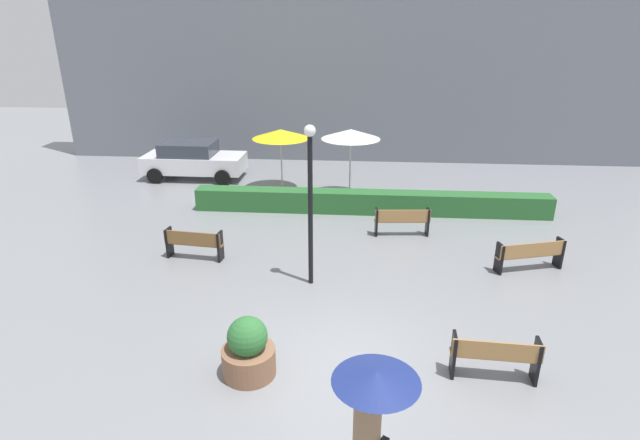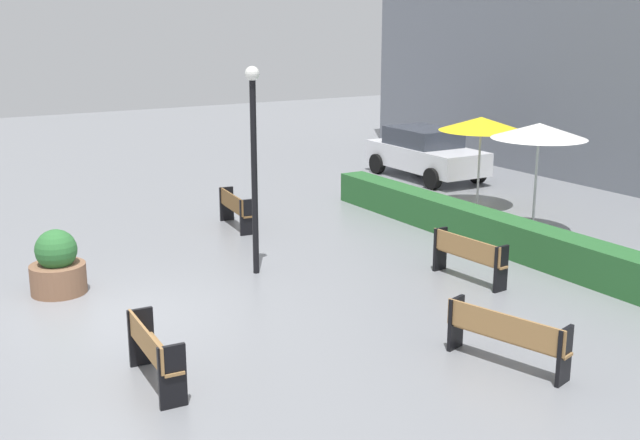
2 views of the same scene
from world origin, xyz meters
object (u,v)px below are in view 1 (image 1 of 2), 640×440
object	(u,v)px
patio_umbrella_yellow	(281,134)
bench_far_right	(531,253)
parked_car	(193,159)
pedestrian_with_umbrella	(371,410)
patio_umbrella_white	(351,134)
bench_near_right	(495,355)
bench_far_left	(194,242)
bench_back_row	(402,220)
planter_pot	(248,351)
lamp_post	(310,191)

from	to	relation	value
patio_umbrella_yellow	bench_far_right	bearing A→B (deg)	-39.73
patio_umbrella_yellow	parked_car	distance (m)	4.50
pedestrian_with_umbrella	bench_far_right	bearing A→B (deg)	58.64
bench_far_right	patio_umbrella_white	world-z (taller)	patio_umbrella_white
pedestrian_with_umbrella	patio_umbrella_yellow	bearing A→B (deg)	103.46
parked_car	bench_near_right	bearing A→B (deg)	-52.12
pedestrian_with_umbrella	parked_car	xyz separation A→B (m)	(-7.26, 14.97, -0.64)
bench_far_left	bench_back_row	size ratio (longest dim) A/B	0.97
bench_near_right	parked_car	distance (m)	15.65
planter_pot	bench_near_right	bearing A→B (deg)	2.59
bench_back_row	parked_car	bearing A→B (deg)	146.20
planter_pot	patio_umbrella_yellow	size ratio (longest dim) A/B	0.49
patio_umbrella_yellow	bench_near_right	bearing A→B (deg)	-62.90
bench_far_left	planter_pot	bearing A→B (deg)	-61.77
lamp_post	patio_umbrella_white	size ratio (longest dim) A/B	1.55
bench_far_left	pedestrian_with_umbrella	xyz separation A→B (m)	(4.78, -7.20, 0.95)
bench_back_row	planter_pot	world-z (taller)	planter_pot
bench_far_left	patio_umbrella_yellow	size ratio (longest dim) A/B	0.69
bench_far_left	parked_car	size ratio (longest dim) A/B	0.40
bench_far_right	lamp_post	size ratio (longest dim) A/B	0.47
bench_back_row	bench_far_right	bearing A→B (deg)	-33.36
pedestrian_with_umbrella	parked_car	bearing A→B (deg)	115.87
patio_umbrella_white	parked_car	bearing A→B (deg)	162.36
parked_car	patio_umbrella_white	bearing A→B (deg)	-17.64
lamp_post	bench_far_right	bearing A→B (deg)	11.21
lamp_post	patio_umbrella_white	distance (m)	6.83
bench_far_right	planter_pot	size ratio (longest dim) A/B	1.58
planter_pot	lamp_post	size ratio (longest dim) A/B	0.30
lamp_post	patio_umbrella_white	xyz separation A→B (m)	(0.83, 6.78, -0.03)
bench_far_left	lamp_post	distance (m)	4.09
bench_far_right	lamp_post	world-z (taller)	lamp_post
planter_pot	bench_back_row	bearing A→B (deg)	64.08
bench_far_right	planter_pot	xyz separation A→B (m)	(-6.60, -4.79, 0.02)
planter_pot	parked_car	world-z (taller)	parked_car
bench_far_left	lamp_post	size ratio (longest dim) A/B	0.41
bench_far_left	planter_pot	size ratio (longest dim) A/B	1.39
bench_far_left	bench_back_row	world-z (taller)	bench_back_row
bench_near_right	parked_car	bearing A→B (deg)	127.88
patio_umbrella_yellow	pedestrian_with_umbrella	bearing A→B (deg)	-76.54
bench_far_left	bench_far_right	world-z (taller)	bench_far_left
patio_umbrella_yellow	parked_car	xyz separation A→B (m)	(-4.02, 1.42, -1.44)
bench_far_right	planter_pot	distance (m)	8.16
parked_car	patio_umbrella_yellow	bearing A→B (deg)	-19.45
planter_pot	lamp_post	world-z (taller)	lamp_post
bench_near_right	planter_pot	distance (m)	4.57
patio_umbrella_yellow	parked_car	size ratio (longest dim) A/B	0.58
bench_near_right	bench_far_left	distance (m)	8.48
bench_far_left	patio_umbrella_white	size ratio (longest dim) A/B	0.64
bench_near_right	bench_far_right	world-z (taller)	bench_near_right
bench_back_row	lamp_post	xyz separation A→B (m)	(-2.54, -3.27, 1.95)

